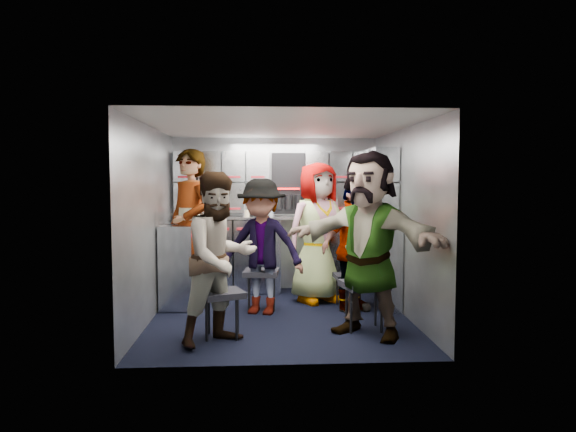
{
  "coord_description": "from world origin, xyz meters",
  "views": [
    {
      "loc": [
        -0.24,
        -5.62,
        1.52
      ],
      "look_at": [
        0.11,
        0.35,
        1.1
      ],
      "focal_mm": 32.0,
      "sensor_mm": 36.0,
      "label": 1
    }
  ],
  "objects": [
    {
      "name": "cup_left",
      "position": [
        -0.39,
        1.23,
        1.08
      ],
      "size": [
        0.07,
        0.07,
        0.09
      ],
      "primitive_type": "cylinder",
      "color": "tan",
      "rests_on": "counter"
    },
    {
      "name": "jump_seat_center",
      "position": [
        0.5,
        0.89,
        0.44
      ],
      "size": [
        0.54,
        0.52,
        0.49
      ],
      "rotation": [
        0.0,
        0.0,
        -0.4
      ],
      "color": "black",
      "rests_on": "ground"
    },
    {
      "name": "wall_left",
      "position": [
        -1.4,
        0.0,
        1.05
      ],
      "size": [
        0.04,
        3.0,
        2.1
      ],
      "primitive_type": "cube",
      "color": "gray",
      "rests_on": "ground"
    },
    {
      "name": "locker_bank_back",
      "position": [
        0.0,
        1.35,
        1.49
      ],
      "size": [
        2.68,
        0.28,
        0.82
      ],
      "primitive_type": "cube",
      "color": "#8F949D",
      "rests_on": "wall_back"
    },
    {
      "name": "jump_seat_near_right",
      "position": [
        0.83,
        -0.55,
        0.44
      ],
      "size": [
        0.49,
        0.48,
        0.49
      ],
      "rotation": [
        0.0,
        0.0,
        0.22
      ],
      "color": "black",
      "rests_on": "ground"
    },
    {
      "name": "red_latch_strip",
      "position": [
        0.0,
        1.09,
        0.88
      ],
      "size": [
        2.6,
        0.02,
        0.03
      ],
      "primitive_type": "cube",
      "color": "maroon",
      "rests_on": "cart_bank_back"
    },
    {
      "name": "cart_bank_left",
      "position": [
        -1.19,
        0.56,
        0.49
      ],
      "size": [
        0.38,
        0.76,
        0.99
      ],
      "primitive_type": "cube",
      "color": "#8F949D",
      "rests_on": "ground"
    },
    {
      "name": "bottle_left",
      "position": [
        -0.41,
        1.24,
        1.15
      ],
      "size": [
        0.07,
        0.07,
        0.25
      ],
      "primitive_type": "cylinder",
      "color": "white",
      "rests_on": "counter"
    },
    {
      "name": "bottle_right",
      "position": [
        0.83,
        1.24,
        1.16
      ],
      "size": [
        0.06,
        0.06,
        0.26
      ],
      "primitive_type": "cylinder",
      "color": "white",
      "rests_on": "counter"
    },
    {
      "name": "jump_seat_mid_right",
      "position": [
        0.84,
        0.39,
        0.35
      ],
      "size": [
        0.35,
        0.34,
        0.4
      ],
      "rotation": [
        0.0,
        0.0,
        0.06
      ],
      "color": "black",
      "rests_on": "ground"
    },
    {
      "name": "floor",
      "position": [
        0.0,
        0.0,
        0.0
      ],
      "size": [
        3.0,
        3.0,
        0.0
      ],
      "primitive_type": "plane",
      "color": "black",
      "rests_on": "ground"
    },
    {
      "name": "counter",
      "position": [
        0.0,
        1.29,
        1.01
      ],
      "size": [
        2.68,
        0.42,
        0.03
      ],
      "primitive_type": "cube",
      "color": "#ADB0B5",
      "rests_on": "cart_bank_back"
    },
    {
      "name": "attendant_arc_c",
      "position": [
        0.5,
        0.71,
        0.87
      ],
      "size": [
        1.0,
        0.86,
        1.74
      ],
      "primitive_type": "imported",
      "rotation": [
        0.0,
        0.0,
        0.43
      ],
      "color": "black",
      "rests_on": "ground"
    },
    {
      "name": "attendant_arc_e",
      "position": [
        0.83,
        -0.73,
        0.91
      ],
      "size": [
        1.64,
        1.48,
        1.81
      ],
      "primitive_type": "imported",
      "rotation": [
        0.0,
        0.0,
        -0.69
      ],
      "color": "black",
      "rests_on": "ground"
    },
    {
      "name": "attendant_arc_d",
      "position": [
        0.84,
        0.21,
        0.74
      ],
      "size": [
        0.93,
        0.78,
        1.48
      ],
      "primitive_type": "imported",
      "rotation": [
        0.0,
        0.0,
        0.58
      ],
      "color": "black",
      "rests_on": "ground"
    },
    {
      "name": "right_cabinet",
      "position": [
        1.25,
        0.6,
        0.5
      ],
      "size": [
        0.28,
        1.2,
        1.0
      ],
      "primitive_type": "cube",
      "color": "#8F949D",
      "rests_on": "ground"
    },
    {
      "name": "attendant_standing",
      "position": [
        -1.05,
        0.53,
        0.95
      ],
      "size": [
        0.8,
        0.81,
        1.89
      ],
      "primitive_type": "imported",
      "rotation": [
        0.0,
        0.0,
        -0.82
      ],
      "color": "black",
      "rests_on": "ground"
    },
    {
      "name": "jump_seat_near_left",
      "position": [
        -0.59,
        -0.72,
        0.4
      ],
      "size": [
        0.48,
        0.47,
        0.45
      ],
      "rotation": [
        0.0,
        0.0,
        0.35
      ],
      "color": "black",
      "rests_on": "ground"
    },
    {
      "name": "attendant_arc_a",
      "position": [
        -0.59,
        -0.9,
        0.8
      ],
      "size": [
        0.98,
        0.95,
        1.6
      ],
      "primitive_type": "imported",
      "rotation": [
        0.0,
        0.0,
        0.66
      ],
      "color": "black",
      "rests_on": "ground"
    },
    {
      "name": "wall_right",
      "position": [
        1.4,
        0.0,
        1.05
      ],
      "size": [
        0.04,
        3.0,
        2.1
      ],
      "primitive_type": "cube",
      "color": "gray",
      "rests_on": "ground"
    },
    {
      "name": "coffee_niche",
      "position": [
        0.18,
        1.41,
        1.47
      ],
      "size": [
        0.46,
        0.16,
        0.84
      ],
      "primitive_type": null,
      "color": "black",
      "rests_on": "wall_back"
    },
    {
      "name": "bottle_mid",
      "position": [
        -0.06,
        1.24,
        1.15
      ],
      "size": [
        0.06,
        0.06,
        0.24
      ],
      "primitive_type": "cylinder",
      "color": "white",
      "rests_on": "counter"
    },
    {
      "name": "attendant_arc_b",
      "position": [
        -0.2,
        0.16,
        0.77
      ],
      "size": [
        1.12,
        0.85,
        1.54
      ],
      "primitive_type": "imported",
      "rotation": [
        0.0,
        0.0,
        -0.31
      ],
      "color": "black",
      "rests_on": "ground"
    },
    {
      "name": "cart_bank_back",
      "position": [
        0.0,
        1.29,
        0.49
      ],
      "size": [
        2.68,
        0.38,
        0.99
      ],
      "primitive_type": "cube",
      "color": "#8F949D",
      "rests_on": "ground"
    },
    {
      "name": "wall_back",
      "position": [
        0.0,
        1.5,
        1.05
      ],
      "size": [
        2.8,
        0.04,
        2.1
      ],
      "primitive_type": "cube",
      "color": "gray",
      "rests_on": "ground"
    },
    {
      "name": "cup_right",
      "position": [
        0.67,
        1.23,
        1.08
      ],
      "size": [
        0.08,
        0.08,
        0.1
      ],
      "primitive_type": "cylinder",
      "color": "tan",
      "rests_on": "counter"
    },
    {
      "name": "jump_seat_mid_left",
      "position": [
        -0.2,
        0.34,
        0.41
      ],
      "size": [
        0.44,
        0.42,
        0.47
      ],
      "rotation": [
        0.0,
        0.0,
        -0.12
      ],
      "color": "black",
      "rests_on": "ground"
    },
    {
      "name": "locker_bank_right",
      "position": [
        1.25,
        0.7,
        1.49
      ],
      "size": [
        0.28,
        1.0,
        0.82
      ],
      "primitive_type": "cube",
      "color": "#8F949D",
      "rests_on": "wall_right"
    },
    {
      "name": "ceiling",
      "position": [
        0.0,
        0.0,
        2.1
      ],
      "size": [
        2.8,
        3.0,
        0.02
      ],
      "primitive_type": "cube",
      "color": "silver",
      "rests_on": "wall_back"
    }
  ]
}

